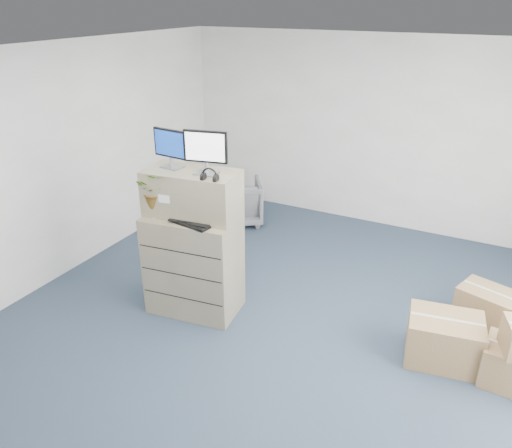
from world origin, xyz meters
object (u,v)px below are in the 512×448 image
at_px(monitor_left, 170,146).
at_px(office_chair, 237,200).
at_px(keyboard, 190,222).
at_px(water_bottle, 200,203).
at_px(potted_plant, 157,195).
at_px(monitor_right, 206,150).
at_px(filing_cabinet_lower, 194,264).

xyz_separation_m(monitor_left, office_chair, (-0.50, 2.24, -1.48)).
distance_m(monitor_left, keyboard, 0.80).
distance_m(keyboard, office_chair, 2.68).
xyz_separation_m(water_bottle, potted_plant, (-0.40, -0.18, 0.08)).
relative_size(monitor_right, keyboard, 0.87).
distance_m(monitor_left, office_chair, 2.73).
bearing_deg(monitor_right, potted_plant, -173.00).
relative_size(monitor_right, office_chair, 0.60).
xyz_separation_m(monitor_right, water_bottle, (-0.10, 0.00, -0.59)).
xyz_separation_m(keyboard, water_bottle, (-0.00, 0.19, 0.14)).
bearing_deg(water_bottle, office_chair, 110.25).
height_order(monitor_left, monitor_right, monitor_right).
bearing_deg(filing_cabinet_lower, potted_plant, -164.79).
relative_size(filing_cabinet_lower, monitor_right, 2.56).
bearing_deg(office_chair, monitor_right, 78.35).
xyz_separation_m(monitor_right, potted_plant, (-0.51, -0.18, -0.51)).
xyz_separation_m(monitor_left, keyboard, (0.33, -0.19, -0.70)).
bearing_deg(water_bottle, potted_plant, -156.06).
distance_m(water_bottle, potted_plant, 0.45).
height_order(monitor_right, water_bottle, monitor_right).
relative_size(monitor_right, water_bottle, 1.49).
bearing_deg(keyboard, monitor_left, 159.09).
distance_m(potted_plant, office_chair, 2.65).
height_order(keyboard, office_chair, keyboard).
bearing_deg(water_bottle, filing_cabinet_lower, -149.81).
height_order(monitor_right, office_chair, monitor_right).
distance_m(keyboard, potted_plant, 0.46).
bearing_deg(monitor_right, keyboard, -130.60).
relative_size(filing_cabinet_lower, monitor_left, 2.77).
height_order(monitor_right, keyboard, monitor_right).
bearing_deg(potted_plant, water_bottle, 23.94).
bearing_deg(water_bottle, monitor_left, 179.24).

